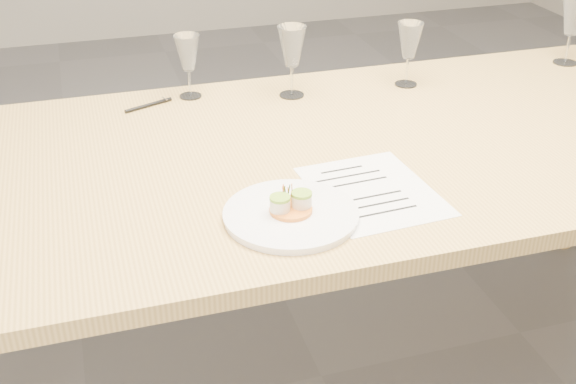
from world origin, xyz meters
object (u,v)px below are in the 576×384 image
object	(u,v)px
wine_glass_0	(188,54)
wine_glass_2	(409,42)
dinner_plate	(291,213)
ballpoint_pen	(149,105)
wine_glass_1	(292,48)
wine_glass_3	(574,17)
dining_table	(328,170)
recipe_sheet	(372,191)

from	to	relation	value
wine_glass_0	wine_glass_2	world-z (taller)	wine_glass_2
dinner_plate	ballpoint_pen	xyz separation A→B (m)	(-0.20, 0.67, -0.01)
wine_glass_0	wine_glass_1	distance (m)	0.29
wine_glass_3	wine_glass_0	bearing A→B (deg)	177.01
dining_table	dinner_plate	world-z (taller)	dinner_plate
dining_table	wine_glass_2	xyz separation A→B (m)	(0.35, 0.32, 0.20)
dining_table	wine_glass_1	distance (m)	0.40
dinner_plate	recipe_sheet	distance (m)	0.21
wine_glass_1	wine_glass_2	distance (m)	0.34
wine_glass_2	wine_glass_3	distance (m)	0.56
dinner_plate	wine_glass_2	world-z (taller)	wine_glass_2
wine_glass_2	dinner_plate	bearing A→B (deg)	-131.19
wine_glass_0	wine_glass_3	world-z (taller)	wine_glass_3
dining_table	dinner_plate	xyz separation A→B (m)	(-0.19, -0.30, 0.08)
recipe_sheet	wine_glass_2	distance (m)	0.67
recipe_sheet	wine_glass_3	distance (m)	1.09
ballpoint_pen	wine_glass_1	xyz separation A→B (m)	(0.40, -0.03, 0.13)
recipe_sheet	wine_glass_3	xyz separation A→B (m)	(0.90, 0.59, 0.15)
wine_glass_1	wine_glass_0	bearing A→B (deg)	164.87
wine_glass_1	wine_glass_3	distance (m)	0.91
wine_glass_0	wine_glass_3	distance (m)	1.18
ballpoint_pen	wine_glass_2	bearing A→B (deg)	-27.18
ballpoint_pen	wine_glass_0	xyz separation A→B (m)	(0.12, 0.04, 0.12)
wine_glass_0	dinner_plate	bearing A→B (deg)	-83.69
dinner_plate	wine_glass_0	bearing A→B (deg)	96.31
recipe_sheet	wine_glass_1	bearing A→B (deg)	86.67
wine_glass_0	recipe_sheet	bearing A→B (deg)	-66.86
dinner_plate	wine_glass_1	bearing A→B (deg)	72.77
wine_glass_3	dinner_plate	bearing A→B (deg)	-149.59
recipe_sheet	wine_glass_2	xyz separation A→B (m)	(0.34, 0.56, 0.13)
dining_table	ballpoint_pen	size ratio (longest dim) A/B	17.84
recipe_sheet	wine_glass_1	distance (m)	0.59
dining_table	wine_glass_1	world-z (taller)	wine_glass_1
ballpoint_pen	wine_glass_0	distance (m)	0.17
wine_glass_1	dinner_plate	bearing A→B (deg)	-107.23
dining_table	wine_glass_3	bearing A→B (deg)	20.91
wine_glass_0	wine_glass_3	size ratio (longest dim) A/B	0.85
dinner_plate	wine_glass_1	xyz separation A→B (m)	(0.20, 0.63, 0.13)
dining_table	wine_glass_2	world-z (taller)	wine_glass_2
dining_table	recipe_sheet	xyz separation A→B (m)	(0.01, -0.24, 0.07)
wine_glass_0	wine_glass_3	bearing A→B (deg)	-2.99
wine_glass_0	wine_glass_1	xyz separation A→B (m)	(0.27, -0.07, 0.02)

